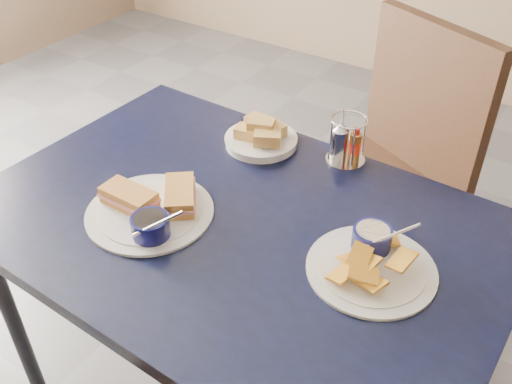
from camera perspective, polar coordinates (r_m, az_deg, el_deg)
The scene contains 6 objects.
dining_table at distance 1.43m, azimuth -1.89°, elevation -4.58°, with size 1.32×0.90×0.75m.
chair_far at distance 1.98m, azimuth 12.66°, elevation 3.91°, with size 0.63×0.64×1.02m.
sandwich_plate at distance 1.41m, azimuth -10.36°, elevation -1.55°, with size 0.32×0.32×0.12m.
plantain_plate at distance 1.29m, azimuth 11.44°, elevation -6.53°, with size 0.29×0.29×0.12m.
bread_basket at distance 1.65m, azimuth 0.53°, elevation 5.59°, with size 0.21×0.21×0.08m.
condiment_caddy at distance 1.59m, azimuth 8.93°, elevation 4.88°, with size 0.11×0.11×0.14m.
Camera 1 is at (0.41, -0.85, 1.64)m, focal length 40.00 mm.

